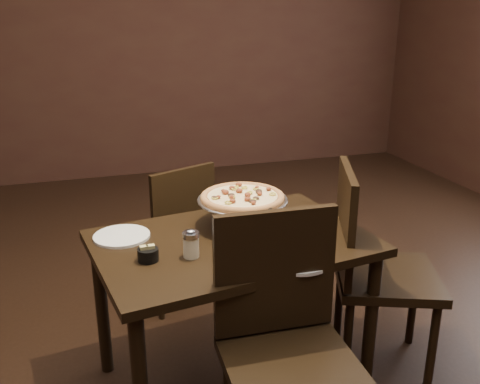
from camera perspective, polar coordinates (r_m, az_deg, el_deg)
name	(u,v)px	position (r m, az deg, el deg)	size (l,w,h in m)	color
room	(237,76)	(2.02, -0.37, 12.30)	(6.04, 7.04, 2.84)	black
dining_table	(232,259)	(2.32, -0.82, -7.14)	(1.24, 0.92, 0.71)	black
pizza_stand	(242,198)	(2.36, 0.27, -0.60)	(0.40, 0.40, 0.17)	#B8B8BF
parmesan_shaker	(191,244)	(2.11, -5.25, -5.52)	(0.07, 0.07, 0.12)	beige
pepper_flake_shaker	(256,247)	(2.08, 1.76, -5.92)	(0.06, 0.06, 0.10)	maroon
packet_caddy	(148,254)	(2.11, -9.79, -6.54)	(0.08, 0.08, 0.06)	black
napkin_stack	(308,257)	(2.12, 7.29, -6.88)	(0.13, 0.13, 0.01)	silver
plate_left	(122,236)	(2.34, -12.50, -4.61)	(0.24, 0.24, 0.01)	white
plate_near	(298,259)	(2.10, 6.16, -7.12)	(0.27, 0.27, 0.01)	white
serving_spatula	(267,215)	(2.17, 2.86, -2.46)	(0.16, 0.16, 0.02)	#B8B8BF
chair_far	(174,230)	(3.02, -7.07, -4.03)	(0.51, 0.51, 0.84)	black
chair_near	(285,340)	(1.96, 4.87, -15.42)	(0.47, 0.47, 0.97)	black
chair_side	(371,263)	(2.53, 13.79, -7.39)	(0.59, 0.59, 0.98)	black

